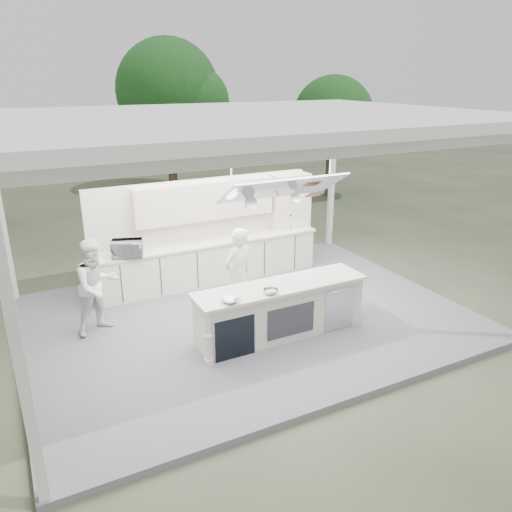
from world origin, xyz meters
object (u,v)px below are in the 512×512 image
back_counter (209,261)px  sous_chef (97,286)px  head_chef (238,275)px  demo_island (280,310)px

back_counter → sous_chef: 2.89m
back_counter → head_chef: 2.00m
demo_island → back_counter: 2.82m
head_chef → back_counter: bearing=-116.6°
back_counter → head_chef: bearing=-96.2°
demo_island → head_chef: 1.04m
demo_island → back_counter: size_ratio=0.61×
head_chef → demo_island: bearing=93.7°
back_counter → sous_chef: size_ratio=2.96×
head_chef → sous_chef: head_chef is taller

